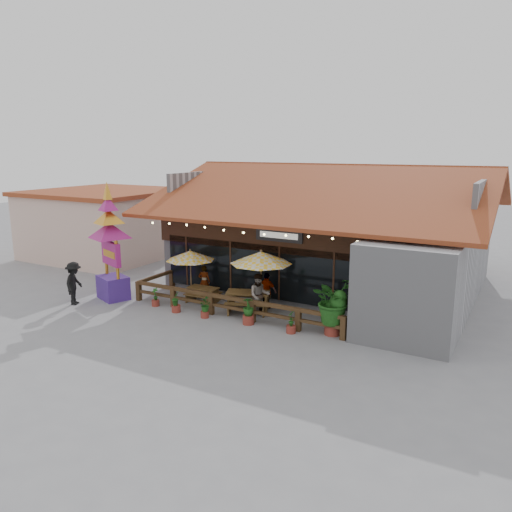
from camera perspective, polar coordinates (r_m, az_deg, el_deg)
The scene contains 19 objects.
ground at distance 20.38m, azimuth 1.55°, elevation -7.39°, with size 100.00×100.00×0.00m, color gray.
restaurant_building at distance 25.57m, azimuth 9.03°, elevation 1.65°, with size 15.50×14.73×6.09m.
patio_railing at distance 21.06m, azimuth -4.23°, elevation -5.00°, with size 10.00×2.60×0.92m.
neighbor_building at distance 33.51m, azimuth -16.67°, elevation 3.68°, with size 8.40×8.40×4.22m.
umbrella_left at distance 22.75m, azimuth -7.52°, elevation 0.03°, with size 2.30×2.30×2.38m.
umbrella_right at distance 20.54m, azimuth 0.59°, elevation -0.22°, with size 3.45×3.45×2.77m.
picnic_table_left at distance 22.81m, azimuth -6.04°, elevation -4.10°, with size 1.42×1.24×0.67m.
picnic_table_right at distance 21.32m, azimuth -0.92°, elevation -4.82°, with size 2.28×2.14×0.88m.
thai_sign_tower at distance 23.47m, azimuth -16.37°, elevation 2.48°, with size 2.78×2.78×5.80m.
tropical_plant at distance 18.74m, azimuth 8.85°, elevation -5.13°, with size 1.95×2.06×2.27m.
diner_a at distance 23.34m, azimuth -5.93°, elevation -2.90°, with size 0.56×0.37×1.54m, color #3C1E13.
diner_b at distance 20.59m, azimuth 0.39°, elevation -4.51°, with size 0.89×0.69×1.82m, color #3C1E13.
diner_c at distance 21.67m, azimuth 1.27°, elevation -4.00°, with size 0.92×0.38×1.57m, color #3C1E13.
pedestrian at distance 23.61m, azimuth -20.07°, elevation -2.94°, with size 1.25×0.72×1.93m, color black.
planter_a at distance 22.52m, azimuth -11.42°, elevation -4.77°, with size 0.34×0.34×0.84m.
planter_b at distance 21.53m, azimuth -9.15°, elevation -5.27°, with size 0.38×0.38×0.94m.
planter_c at distance 20.67m, azimuth -5.89°, elevation -5.78°, with size 0.66×0.64×0.84m.
planter_d at distance 19.82m, azimuth -0.89°, elevation -6.33°, with size 0.58×0.58×1.11m.
planter_e at distance 19.01m, azimuth 4.03°, elevation -7.71°, with size 0.36×0.36×0.89m.
Camera 1 is at (8.92, -16.99, 6.88)m, focal length 35.00 mm.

